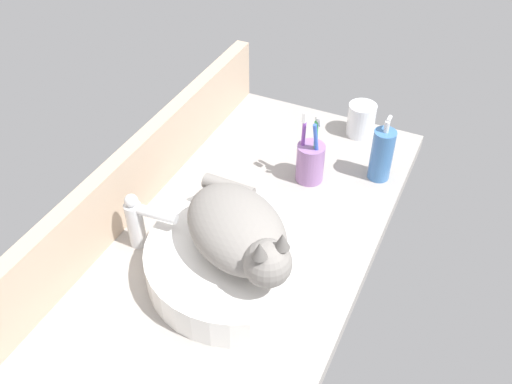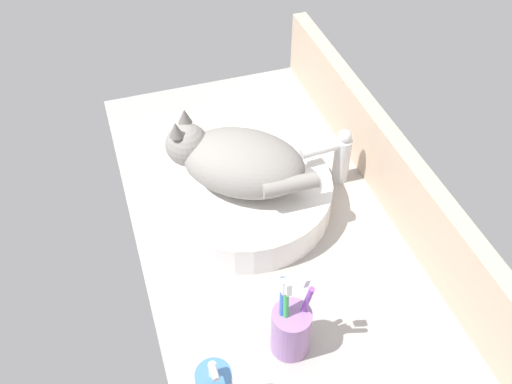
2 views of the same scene
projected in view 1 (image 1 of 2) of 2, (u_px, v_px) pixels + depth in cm
name	position (u px, v px, depth cm)	size (l,w,h in cm)	color
ground_plane	(239.00, 246.00, 124.66)	(111.28, 55.45, 4.00)	#9E9993
backsplash_panel	(133.00, 178.00, 126.39)	(111.28, 3.60, 16.20)	tan
sink_basin	(237.00, 260.00, 114.01)	(36.67, 36.67, 7.05)	white
cat	(240.00, 231.00, 107.07)	(28.40, 30.22, 14.00)	gray
faucet	(139.00, 220.00, 117.41)	(3.64, 11.85, 13.60)	silver
soap_dispenser	(382.00, 154.00, 135.17)	(5.31, 5.31, 16.54)	#3F72B2
toothbrush_cup	(310.00, 161.00, 135.49)	(6.70, 6.70, 18.71)	#996BA8
water_glass	(361.00, 121.00, 150.92)	(7.37, 7.37, 8.86)	white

